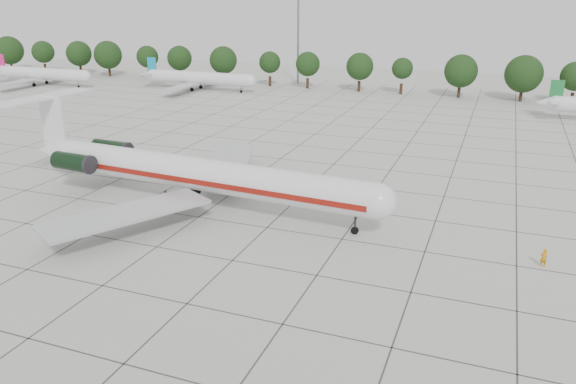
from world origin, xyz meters
name	(u,v)px	position (x,y,z in m)	size (l,w,h in m)	color
ground	(267,228)	(0.00, 0.00, 0.00)	(260.00, 260.00, 0.00)	beige
apron_joints	(313,184)	(0.00, 15.00, 0.01)	(170.00, 170.00, 0.02)	#383838
main_airliner	(185,172)	(-11.26, 3.10, 3.87)	(46.78, 36.68, 10.97)	silver
ground_crew	(544,258)	(26.11, 0.73, 0.86)	(0.63, 0.41, 1.73)	#CB820B
bg_airliner_a	(42,74)	(-90.63, 65.19, 2.91)	(28.24, 27.20, 7.40)	silver
bg_airliner_b	(199,78)	(-48.99, 73.02, 2.91)	(28.24, 27.20, 7.40)	silver
tree_line	(360,67)	(-11.68, 85.00, 5.98)	(249.86, 8.44, 10.22)	#332114
floodlight_mast	(298,27)	(-30.00, 92.00, 14.28)	(1.60, 1.60, 25.45)	slate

